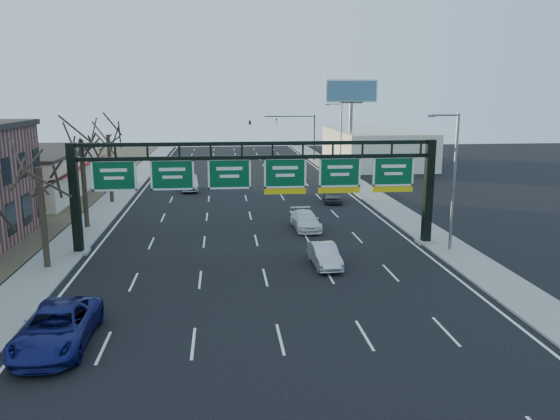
{
  "coord_description": "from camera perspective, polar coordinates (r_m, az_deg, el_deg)",
  "views": [
    {
      "loc": [
        -2.31,
        -27.41,
        10.27
      ],
      "look_at": [
        1.19,
        5.23,
        3.2
      ],
      "focal_mm": 35.0,
      "sensor_mm": 36.0,
      "label": 1
    }
  ],
  "objects": [
    {
      "name": "tree_far",
      "position": [
        53.52,
        -17.63,
        8.61
      ],
      "size": [
        3.6,
        3.6,
        8.86
      ],
      "color": "#31241B",
      "rests_on": "sidewalk_left"
    },
    {
      "name": "sidewalk_right",
      "position": [
        50.8,
        11.31,
        0.32
      ],
      "size": [
        3.0,
        120.0,
        0.12
      ],
      "primitive_type": "cube",
      "color": "gray",
      "rests_on": "ground"
    },
    {
      "name": "building_right_distant",
      "position": [
        80.94,
        9.97,
        6.46
      ],
      "size": [
        12.0,
        20.0,
        5.0
      ],
      "primitive_type": "cube",
      "color": "beige",
      "rests_on": "ground"
    },
    {
      "name": "ground",
      "position": [
        29.36,
        -1.24,
        -8.32
      ],
      "size": [
        160.0,
        160.0,
        0.0
      ],
      "primitive_type": "plane",
      "color": "black",
      "rests_on": "ground"
    },
    {
      "name": "sign_gantry",
      "position": [
        35.94,
        -2.11,
        3.12
      ],
      "size": [
        24.6,
        1.2,
        7.2
      ],
      "color": "black",
      "rests_on": "ground"
    },
    {
      "name": "car_silver_distant",
      "position": [
        59.25,
        -9.49,
        2.79
      ],
      "size": [
        2.22,
        4.99,
        1.59
      ],
      "primitive_type": "imported",
      "rotation": [
        0.0,
        0.0,
        0.11
      ],
      "color": "silver",
      "rests_on": "ground"
    },
    {
      "name": "billboard_right",
      "position": [
        74.44,
        7.46,
        11.13
      ],
      "size": [
        7.0,
        0.5,
        12.0
      ],
      "color": "slate",
      "rests_on": "ground"
    },
    {
      "name": "car_white_wagon",
      "position": [
        41.94,
        2.68,
        -1.09
      ],
      "size": [
        2.08,
        4.72,
        1.35
      ],
      "primitive_type": "imported",
      "rotation": [
        0.0,
        0.0,
        0.04
      ],
      "color": "white",
      "rests_on": "ground"
    },
    {
      "name": "sidewalk_left",
      "position": [
        49.62,
        -18.19,
        -0.34
      ],
      "size": [
        3.0,
        120.0,
        0.12
      ],
      "primitive_type": "cube",
      "color": "gray",
      "rests_on": "ground"
    },
    {
      "name": "lane_markings",
      "position": [
        48.56,
        -3.26,
        -0.07
      ],
      "size": [
        21.6,
        120.0,
        0.01
      ],
      "primitive_type": "cube",
      "color": "white",
      "rests_on": "ground"
    },
    {
      "name": "car_blue_suv",
      "position": [
        24.7,
        -22.28,
        -11.31
      ],
      "size": [
        2.76,
        5.89,
        1.63
      ],
      "primitive_type": "imported",
      "rotation": [
        0.0,
        0.0,
        -0.01
      ],
      "color": "navy",
      "rests_on": "ground"
    },
    {
      "name": "tree_mid",
      "position": [
        43.76,
        -20.21,
        8.25
      ],
      "size": [
        3.6,
        3.6,
        9.24
      ],
      "color": "#31241B",
      "rests_on": "sidewalk_left"
    },
    {
      "name": "traffic_signal_mast",
      "position": [
        82.94,
        -0.59,
        8.85
      ],
      "size": [
        10.16,
        0.54,
        7.0
      ],
      "color": "black",
      "rests_on": "ground"
    },
    {
      "name": "cream_strip",
      "position": [
        60.1,
        -24.72,
        3.48
      ],
      "size": [
        10.9,
        18.4,
        4.7
      ],
      "color": "beige",
      "rests_on": "ground"
    },
    {
      "name": "tree_gantry",
      "position": [
        34.21,
        -24.09,
        5.81
      ],
      "size": [
        3.6,
        3.6,
        8.48
      ],
      "color": "#31241B",
      "rests_on": "sidewalk_left"
    },
    {
      "name": "streetlight_far",
      "position": [
        69.21,
        6.28,
        7.78
      ],
      "size": [
        2.15,
        0.22,
        9.0
      ],
      "color": "slate",
      "rests_on": "sidewalk_right"
    },
    {
      "name": "car_silver_sedan",
      "position": [
        33.13,
        4.66,
        -4.73
      ],
      "size": [
        1.59,
        4.13,
        1.34
      ],
      "primitive_type": "imported",
      "rotation": [
        0.0,
        0.0,
        0.04
      ],
      "color": "#ADADB2",
      "rests_on": "ground"
    },
    {
      "name": "car_grey_far",
      "position": [
        52.59,
        5.51,
        1.61
      ],
      "size": [
        2.22,
        4.28,
        1.39
      ],
      "primitive_type": "imported",
      "rotation": [
        0.0,
        0.0,
        -0.14
      ],
      "color": "#434549",
      "rests_on": "ground"
    },
    {
      "name": "streetlight_near",
      "position": [
        36.9,
        17.58,
        3.5
      ],
      "size": [
        2.15,
        0.22,
        9.0
      ],
      "color": "slate",
      "rests_on": "sidewalk_right"
    }
  ]
}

